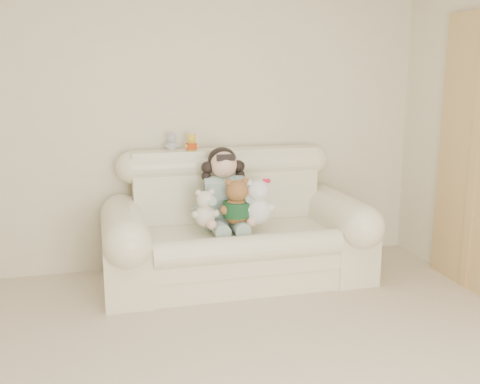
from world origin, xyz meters
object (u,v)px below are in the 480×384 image
white_cat (258,197)px  cream_teddy (205,205)px  sofa (237,218)px  seated_child (224,188)px  brown_teddy (237,197)px

white_cat → cream_teddy: white_cat is taller
sofa → cream_teddy: bearing=-158.9°
sofa → seated_child: size_ratio=3.16×
sofa → brown_teddy: (-0.03, -0.12, 0.20)m
brown_teddy → cream_teddy: brown_teddy is taller
white_cat → seated_child: bearing=147.1°
brown_teddy → cream_teddy: 0.25m
brown_teddy → cream_teddy: size_ratio=1.27×
sofa → white_cat: sofa is taller
brown_teddy → seated_child: bearing=115.8°
sofa → white_cat: 0.28m
seated_child → cream_teddy: size_ratio=1.97×
cream_teddy → brown_teddy: bearing=-27.5°
white_cat → cream_teddy: bearing=-172.4°
cream_teddy → seated_child: bearing=20.1°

